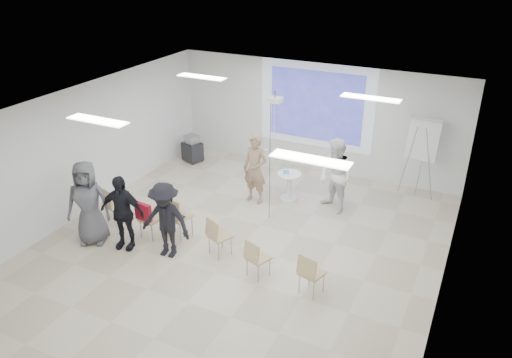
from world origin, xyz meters
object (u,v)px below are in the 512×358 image
at_px(audience_left, 121,207).
at_px(player_left, 255,165).
at_px(chair_right_inner, 256,256).
at_px(chair_left_inner, 176,215).
at_px(chair_right_far, 310,271).
at_px(chair_far_left, 112,203).
at_px(av_cart, 192,149).
at_px(pedestal_table, 289,185).
at_px(chair_left_mid, 148,217).
at_px(player_right, 336,172).
at_px(audience_mid, 165,216).
at_px(flipchart_easel, 423,140).
at_px(laptop, 180,215).
at_px(chair_center, 217,234).
at_px(audience_outer, 88,198).

bearing_deg(audience_left, player_left, 52.35).
bearing_deg(chair_right_inner, chair_left_inner, -173.87).
bearing_deg(chair_right_inner, chair_right_far, 18.22).
bearing_deg(chair_left_inner, chair_far_left, -166.66).
relative_size(chair_far_left, av_cart, 1.06).
xyz_separation_m(pedestal_table, av_cart, (-3.47, 1.02, -0.04)).
height_order(chair_far_left, av_cart, chair_far_left).
distance_m(player_left, audience_left, 3.41).
bearing_deg(pedestal_table, av_cart, 163.62).
xyz_separation_m(chair_far_left, chair_left_mid, (1.11, -0.17, 0.01)).
height_order(pedestal_table, player_right, player_right).
bearing_deg(audience_left, pedestal_table, 46.43).
height_order(player_left, chair_far_left, player_left).
bearing_deg(player_right, player_left, -135.87).
relative_size(audience_mid, flipchart_easel, 0.90).
bearing_deg(audience_left, laptop, 36.01).
xyz_separation_m(chair_right_inner, laptop, (-2.12, 0.63, 0.04)).
relative_size(chair_left_mid, av_cart, 1.09).
distance_m(chair_center, chair_right_far, 2.15).
xyz_separation_m(chair_far_left, chair_center, (2.77, -0.10, 0.00)).
bearing_deg(audience_left, av_cart, 94.51).
bearing_deg(chair_far_left, player_right, 51.61).
bearing_deg(chair_left_inner, chair_right_far, 0.35).
distance_m(player_right, laptop, 3.73).
relative_size(chair_left_inner, laptop, 2.73).
bearing_deg(player_right, chair_left_mid, -105.72).
distance_m(chair_far_left, chair_center, 2.77).
bearing_deg(chair_right_far, chair_left_mid, -169.50).
relative_size(chair_right_far, flipchart_easel, 0.41).
distance_m(chair_center, flipchart_easel, 5.60).
bearing_deg(audience_mid, av_cart, 112.68).
xyz_separation_m(chair_far_left, chair_left_inner, (1.66, 0.09, 0.07)).
bearing_deg(chair_center, chair_right_far, 14.70).
xyz_separation_m(player_right, audience_mid, (-2.47, -3.32, -0.07)).
bearing_deg(audience_left, chair_left_inner, 32.87).
bearing_deg(chair_left_mid, av_cart, 115.99).
xyz_separation_m(audience_left, av_cart, (-1.19, 4.49, -0.57)).
bearing_deg(av_cart, audience_mid, -42.68).
xyz_separation_m(chair_left_inner, av_cart, (-1.99, 3.74, -0.21)).
distance_m(pedestal_table, player_right, 1.32).
distance_m(chair_right_far, av_cart, 6.76).
bearing_deg(chair_right_inner, flipchart_easel, 85.98).
bearing_deg(flipchart_easel, audience_outer, -129.26).
bearing_deg(pedestal_table, audience_outer, -130.00).
distance_m(chair_left_mid, laptop, 0.67).
bearing_deg(player_left, audience_outer, -119.80).
xyz_separation_m(player_right, audience_left, (-3.45, -3.45, -0.05)).
distance_m(laptop, audience_left, 1.26).
xyz_separation_m(pedestal_table, audience_mid, (-1.29, -3.35, 0.52)).
xyz_separation_m(chair_right_inner, chair_right_far, (1.10, -0.03, 0.02)).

